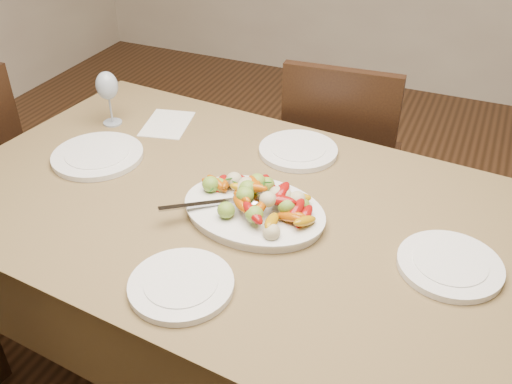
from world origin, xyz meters
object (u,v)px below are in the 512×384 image
Objects in this scene: plate_left at (98,156)px; plate_near at (181,285)px; plate_right at (450,265)px; serving_platter at (254,213)px; plate_far at (298,151)px; chair_far at (343,161)px; wine_glass at (109,97)px; dining_table at (256,307)px.

plate_left is 0.68m from plate_near.
plate_near is (-0.57, -0.32, 0.00)m from plate_right.
serving_platter is 0.52m from plate_right.
plate_left is 1.13× the size of plate_far.
chair_far is 4.64× the size of wine_glass.
chair_far is 2.42× the size of serving_platter.
chair_far is at bearing 120.17° from plate_right.
chair_far is at bearing 37.12° from wine_glass.
chair_far is 1.02m from plate_left.
wine_glass reaches higher than plate_far.
dining_table is at bearing -22.17° from wine_glass.
plate_near is (-0.07, -1.17, 0.29)m from chair_far.
plate_left is at bearing -65.77° from wine_glass.
wine_glass is at bearing 157.83° from dining_table.
dining_table is at bearing 176.75° from plate_right.
wine_glass is (-0.67, -0.07, 0.09)m from plate_far.
plate_left is (-0.58, 0.08, -0.00)m from serving_platter.
wine_glass is at bearing 32.71° from chair_far.
chair_far is at bearing 86.35° from plate_near.
plate_right is (0.49, -0.84, 0.29)m from chair_far.
plate_far is at bearing 26.48° from plate_left.
chair_far reaches higher than plate_far.
plate_near is 0.90m from wine_glass.
dining_table is 0.82m from chair_far.
wine_glass is (-0.10, 0.22, 0.09)m from plate_left.
chair_far is at bearing 87.35° from dining_table.
plate_left is (-0.61, -0.76, 0.29)m from chair_far.
serving_platter is 0.59m from plate_left.
plate_left is at bearing 142.86° from plate_near.
plate_right is 0.65m from plate_far.
plate_right is 1.02× the size of plate_near.
wine_glass is at bearing 156.01° from serving_platter.
dining_table is at bearing 101.45° from serving_platter.
plate_left is 1.11m from plate_right.
serving_platter reaches higher than dining_table.
plate_far is (-0.53, 0.37, 0.00)m from plate_right.
wine_glass is at bearing 165.78° from plate_right.
plate_left and plate_near have the same top height.
plate_right is (0.53, -0.03, 0.39)m from dining_table.
serving_platter is at bearing 83.41° from chair_far.
dining_table is 0.53m from plate_near.
plate_near is at bearing -150.27° from plate_right.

